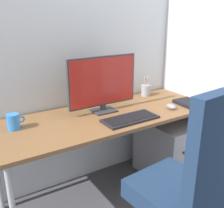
% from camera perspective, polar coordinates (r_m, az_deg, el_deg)
% --- Properties ---
extents(ground_plane, '(8.00, 8.00, 0.00)m').
position_cam_1_polar(ground_plane, '(2.35, -0.95, -18.56)').
color(ground_plane, '#4C4C51').
extents(wall_back, '(3.35, 0.04, 2.80)m').
position_cam_1_polar(wall_back, '(2.17, -6.28, 18.10)').
color(wall_back, silver).
rests_on(wall_back, ground_plane).
extents(wall_side_right, '(0.04, 2.31, 2.80)m').
position_cam_1_polar(wall_side_right, '(2.28, 22.45, 16.89)').
color(wall_side_right, silver).
rests_on(wall_side_right, ground_plane).
extents(desk, '(1.69, 0.65, 0.71)m').
position_cam_1_polar(desk, '(2.01, -1.05, -3.49)').
color(desk, brown).
rests_on(desk, ground_plane).
extents(office_chair, '(0.59, 0.60, 1.11)m').
position_cam_1_polar(office_chair, '(1.58, 16.06, -15.87)').
color(office_chair, black).
rests_on(office_chair, ground_plane).
extents(filing_cabinet, '(0.41, 0.53, 0.53)m').
position_cam_1_polar(filing_cabinet, '(2.50, 12.06, -9.25)').
color(filing_cabinet, gray).
rests_on(filing_cabinet, ground_plane).
extents(monitor, '(0.56, 0.14, 0.43)m').
position_cam_1_polar(monitor, '(1.99, -1.99, 4.61)').
color(monitor, '#333338').
rests_on(monitor, desk).
extents(keyboard, '(0.41, 0.18, 0.02)m').
position_cam_1_polar(keyboard, '(1.89, 3.93, -3.18)').
color(keyboard, black).
rests_on(keyboard, desk).
extents(mouse, '(0.05, 0.09, 0.04)m').
position_cam_1_polar(mouse, '(2.14, 12.68, -0.54)').
color(mouse, gray).
rests_on(mouse, desk).
extents(pen_holder, '(0.08, 0.08, 0.18)m').
position_cam_1_polar(pen_holder, '(2.44, 7.24, 2.97)').
color(pen_holder, '#9EA0A5').
rests_on(pen_holder, desk).
extents(notebook, '(0.19, 0.21, 0.03)m').
position_cam_1_polar(notebook, '(2.30, 16.14, 0.29)').
color(notebook, black).
rests_on(notebook, desk).
extents(coffee_mug, '(0.12, 0.08, 0.11)m').
position_cam_1_polar(coffee_mug, '(1.84, -20.50, -3.60)').
color(coffee_mug, '#337FD8').
rests_on(coffee_mug, desk).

